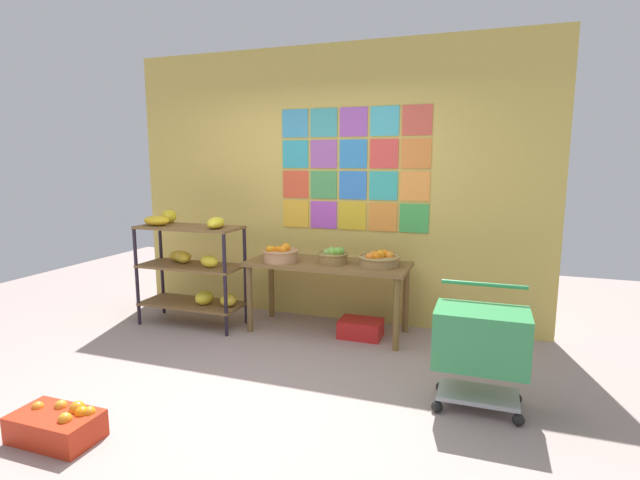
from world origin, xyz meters
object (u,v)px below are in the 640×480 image
(display_table, at_px, (328,271))
(fruit_basket_back_right, at_px, (333,256))
(banana_shelf_unit, at_px, (191,261))
(shopping_cart, at_px, (481,342))
(fruit_basket_right, at_px, (280,254))
(produce_crate_under_table, at_px, (361,328))
(orange_crate_foreground, at_px, (57,425))
(fruit_basket_centre, at_px, (379,259))

(display_table, xyz_separation_m, fruit_basket_back_right, (0.07, -0.04, 0.16))
(banana_shelf_unit, bearing_deg, shopping_cart, -16.68)
(display_table, height_order, fruit_basket_back_right, fruit_basket_back_right)
(fruit_basket_back_right, relative_size, fruit_basket_right, 0.85)
(produce_crate_under_table, relative_size, shopping_cart, 0.48)
(banana_shelf_unit, relative_size, orange_crate_foreground, 2.23)
(fruit_basket_back_right, xyz_separation_m, orange_crate_foreground, (-1.04, -2.31, -0.69))
(fruit_basket_centre, bearing_deg, fruit_basket_back_right, -173.04)
(orange_crate_foreground, bearing_deg, fruit_basket_back_right, 65.85)
(display_table, distance_m, orange_crate_foreground, 2.60)
(banana_shelf_unit, xyz_separation_m, fruit_basket_back_right, (1.49, 0.19, 0.11))
(fruit_basket_right, bearing_deg, banana_shelf_unit, -174.67)
(fruit_basket_centre, height_order, orange_crate_foreground, fruit_basket_centre)
(banana_shelf_unit, bearing_deg, fruit_basket_back_right, 7.18)
(fruit_basket_right, bearing_deg, fruit_basket_back_right, 10.65)
(fruit_basket_right, bearing_deg, display_table, 17.59)
(fruit_basket_back_right, relative_size, shopping_cart, 0.36)
(orange_crate_foreground, bearing_deg, display_table, 67.66)
(display_table, distance_m, fruit_basket_centre, 0.53)
(fruit_basket_centre, distance_m, fruit_basket_right, 0.97)
(orange_crate_foreground, xyz_separation_m, shopping_cart, (2.43, 1.26, 0.39))
(display_table, distance_m, produce_crate_under_table, 0.65)
(banana_shelf_unit, height_order, fruit_basket_centre, banana_shelf_unit)
(orange_crate_foreground, bearing_deg, produce_crate_under_table, 60.38)
(banana_shelf_unit, relative_size, fruit_basket_centre, 2.94)
(shopping_cart, bearing_deg, banana_shelf_unit, 170.11)
(display_table, relative_size, fruit_basket_back_right, 5.22)
(fruit_basket_centre, relative_size, orange_crate_foreground, 0.76)
(fruit_basket_back_right, distance_m, fruit_basket_centre, 0.45)
(display_table, relative_size, fruit_basket_right, 4.45)
(fruit_basket_centre, bearing_deg, orange_crate_foreground, -122.03)
(fruit_basket_right, bearing_deg, orange_crate_foreground, -103.27)
(banana_shelf_unit, bearing_deg, display_table, 9.29)
(fruit_basket_back_right, bearing_deg, fruit_basket_right, -169.35)
(fruit_basket_back_right, distance_m, shopping_cart, 1.77)
(fruit_basket_right, relative_size, orange_crate_foreground, 0.67)
(fruit_basket_back_right, bearing_deg, produce_crate_under_table, 2.02)
(produce_crate_under_table, distance_m, shopping_cart, 1.59)
(display_table, height_order, fruit_basket_centre, fruit_basket_centre)
(fruit_basket_centre, xyz_separation_m, orange_crate_foreground, (-1.48, -2.36, -0.68))
(fruit_basket_centre, xyz_separation_m, shopping_cart, (0.95, -1.10, -0.30))
(fruit_basket_right, bearing_deg, produce_crate_under_table, 7.62)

